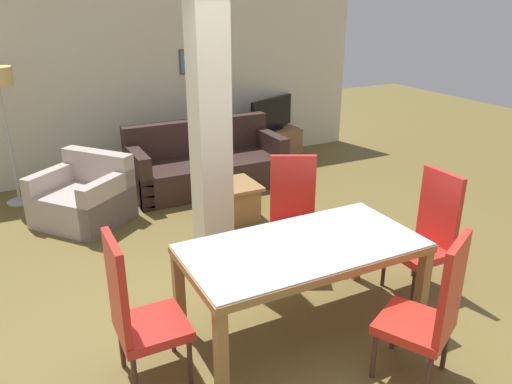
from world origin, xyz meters
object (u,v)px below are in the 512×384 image
object	(u,v)px
sofa	(206,166)
dining_table	(302,261)
dining_chair_near_right	(431,310)
armchair	(85,199)
dining_chair_far_right	(293,213)
dining_chair_head_right	(427,232)
bottle	(221,177)
tv_screen	(272,115)
coffee_table	(232,201)
tv_stand	(271,143)
dining_chair_head_left	(137,311)

from	to	relation	value
sofa	dining_table	bearing A→B (deg)	81.11
dining_chair_near_right	armchair	xyz separation A→B (m)	(-1.64, 3.82, -0.29)
dining_chair_far_right	dining_table	bearing A→B (deg)	90.00
dining_chair_head_right	bottle	size ratio (longest dim) A/B	5.03
dining_chair_near_right	bottle	bearing A→B (deg)	65.22
armchair	dining_chair_near_right	bearing A→B (deg)	164.27
sofa	tv_screen	distance (m)	1.77
bottle	tv_screen	bearing A→B (deg)	47.74
dining_chair_far_right	bottle	distance (m)	1.42
dining_chair_head_right	dining_chair_far_right	xyz separation A→B (m)	(-0.85, 0.90, 0.00)
dining_table	coffee_table	distance (m)	2.30
coffee_table	bottle	world-z (taller)	bottle
dining_table	coffee_table	world-z (taller)	dining_table
sofa	bottle	size ratio (longest dim) A/B	9.45
dining_chair_head_right	armchair	size ratio (longest dim) A/B	0.88
dining_chair_near_right	tv_screen	xyz separation A→B (m)	(1.57, 5.08, 0.14)
sofa	coffee_table	bearing A→B (deg)	84.04
sofa	tv_stand	distance (m)	1.73
dining_chair_near_right	coffee_table	size ratio (longest dim) A/B	1.83
armchair	tv_screen	xyz separation A→B (m)	(3.21, 1.26, 0.43)
dining_chair_near_right	dining_chair_head_left	world-z (taller)	same
dining_chair_near_right	dining_chair_head_right	world-z (taller)	same
sofa	armchair	distance (m)	1.76
dining_chair_head_right	dining_chair_far_right	bearing A→B (deg)	43.33
dining_chair_head_left	bottle	xyz separation A→B (m)	(1.60, 2.31, -0.05)
tv_screen	dining_chair_far_right	bearing A→B (deg)	40.52
dining_chair_head_right	tv_screen	distance (m)	4.26
dining_chair_near_right	bottle	distance (m)	3.20
dining_chair_far_right	sofa	bearing A→B (deg)	-64.56
dining_chair_far_right	coffee_table	bearing A→B (deg)	-60.82
coffee_table	tv_screen	xyz separation A→B (m)	(1.62, 1.97, 0.49)
dining_table	tv_screen	distance (m)	4.66
tv_stand	dining_table	bearing A→B (deg)	-115.77
dining_chair_far_right	armchair	distance (m)	2.63
dining_chair_near_right	sofa	xyz separation A→B (m)	(0.07, 4.23, -0.27)
dining_chair_far_right	tv_stand	world-z (taller)	dining_chair_far_right
bottle	coffee_table	bearing A→B (deg)	-40.92
dining_chair_head_left	bottle	size ratio (longest dim) A/B	5.03
dining_chair_head_right	dining_chair_head_left	distance (m)	2.60
coffee_table	tv_screen	bearing A→B (deg)	50.58
dining_chair_head_left	tv_stand	bearing A→B (deg)	141.66
dining_chair_head_right	coffee_table	distance (m)	2.43
tv_screen	dining_chair_head_right	bearing A→B (deg)	56.20
sofa	tv_screen	size ratio (longest dim) A/B	2.24
coffee_table	bottle	xyz separation A→B (m)	(-0.10, 0.08, 0.30)
dining_table	dining_chair_head_left	size ratio (longest dim) A/B	1.64
dining_chair_head_left	dining_table	bearing A→B (deg)	90.00
dining_chair_far_right	tv_screen	xyz separation A→B (m)	(1.57, 3.30, 0.14)
armchair	tv_screen	world-z (taller)	tv_screen
bottle	tv_stand	bearing A→B (deg)	47.74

